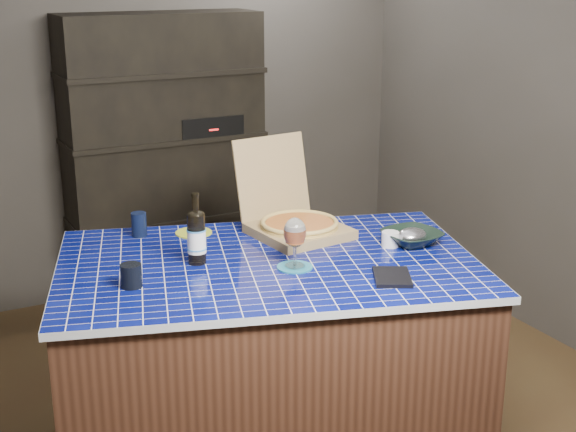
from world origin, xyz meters
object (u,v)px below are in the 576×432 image
dvd_case (392,277)px  kitchen_island (269,363)px  mead_bottle (196,236)px  wine_glass (295,234)px  bowl (412,238)px  pizza_box (296,222)px

dvd_case → kitchen_island: bearing=158.4°
mead_bottle → wine_glass: (0.32, -0.23, 0.03)m
kitchen_island → mead_bottle: size_ratio=6.57×
kitchen_island → dvd_case: (0.33, -0.40, 0.47)m
wine_glass → bowl: size_ratio=0.84×
mead_bottle → dvd_case: size_ratio=1.52×
pizza_box → wine_glass: (-0.20, -0.36, 0.08)m
kitchen_island → wine_glass: size_ratio=9.54×
pizza_box → wine_glass: bearing=-125.0°
pizza_box → dvd_case: 0.64m
pizza_box → mead_bottle: size_ratio=1.68×
pizza_box → mead_bottle: bearing=-171.7°
wine_glass → kitchen_island: bearing=115.7°
mead_bottle → wine_glass: size_ratio=1.45×
kitchen_island → bowl: (0.63, -0.10, 0.49)m
pizza_box → wine_glass: pizza_box is taller
pizza_box → wine_glass: 0.42m
pizza_box → dvd_case: pizza_box is taller
kitchen_island → bowl: 0.81m
wine_glass → bowl: wine_glass is taller
wine_glass → pizza_box: bearing=61.2°
kitchen_island → wine_glass: wine_glass is taller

